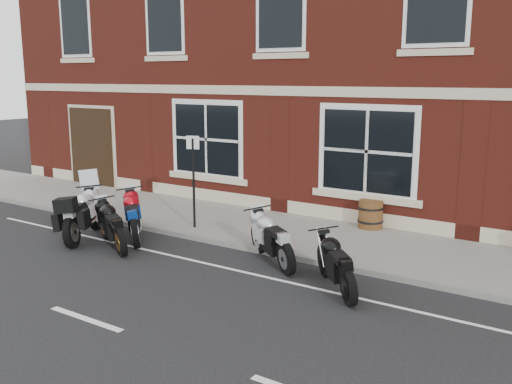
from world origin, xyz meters
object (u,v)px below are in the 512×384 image
barrel_planter (371,214)px  moto_sport_silver (273,236)px  moto_touring_silver (86,212)px  moto_sport_black (113,223)px  moto_naked_black (337,261)px  parking_sign (193,175)px  moto_sport_red (136,214)px

barrel_planter → moto_sport_silver: bearing=-103.3°
moto_touring_silver → barrel_planter: 6.86m
moto_touring_silver → moto_sport_black: (1.14, -0.19, -0.08)m
moto_touring_silver → moto_naked_black: 6.47m
moto_sport_silver → barrel_planter: size_ratio=2.64×
moto_touring_silver → moto_naked_black: size_ratio=1.31×
moto_sport_black → barrel_planter: bearing=-15.9°
barrel_planter → moto_naked_black: bearing=-75.8°
moto_naked_black → parking_sign: parking_sign is taller
moto_sport_red → moto_sport_black: moto_sport_red is taller
moto_sport_red → parking_sign: bearing=8.8°
moto_sport_black → moto_sport_silver: moto_sport_silver is taller
moto_sport_black → parking_sign: parking_sign is taller
barrel_planter → moto_sport_black: bearing=-135.2°
moto_touring_silver → moto_sport_black: 1.16m
moto_sport_red → moto_sport_black: (0.10, -0.79, -0.04)m
moto_sport_red → parking_sign: parking_sign is taller
barrel_planter → parking_sign: parking_sign is taller
moto_naked_black → parking_sign: 4.96m
moto_sport_black → moto_sport_silver: 3.72m
moto_sport_silver → parking_sign: 3.13m
moto_sport_red → moto_touring_silver: bearing=163.5°
barrel_planter → parking_sign: bearing=-147.2°
moto_naked_black → barrel_planter: (-0.99, 3.90, -0.06)m
moto_naked_black → moto_sport_silver: bearing=117.2°
moto_naked_black → parking_sign: bearing=118.2°
moto_sport_red → moto_naked_black: (5.43, -0.38, -0.06)m
moto_touring_silver → moto_sport_black: moto_touring_silver is taller
moto_sport_red → barrel_planter: (4.45, 3.52, -0.12)m
parking_sign → moto_sport_silver: bearing=-38.8°
moto_naked_black → moto_sport_red: bearing=132.9°
moto_naked_black → barrel_planter: moto_naked_black is taller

